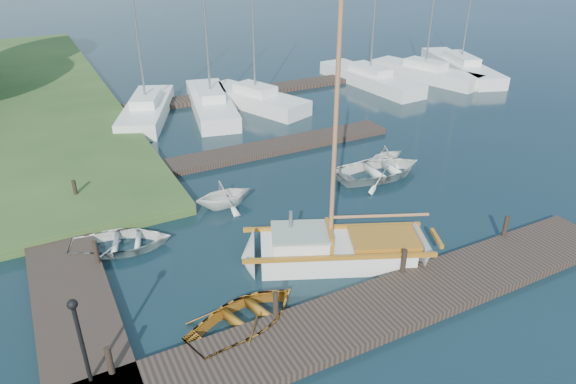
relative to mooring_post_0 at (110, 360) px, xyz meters
name	(u,v)px	position (x,y,z in m)	size (l,w,h in m)	color
ground	(288,220)	(7.50, 5.00, -0.70)	(160.00, 160.00, 0.00)	black
near_dock	(383,308)	(7.50, -1.00, -0.55)	(18.00, 2.20, 0.30)	black
left_dock	(60,244)	(-0.50, 7.00, -0.55)	(2.20, 18.00, 0.30)	black
far_dock	(263,149)	(9.50, 11.50, -0.55)	(14.00, 1.60, 0.30)	black
pontoon	(308,83)	(17.50, 21.00, -0.55)	(30.00, 1.60, 0.30)	black
mooring_post_0	(110,360)	(0.00, 0.00, 0.00)	(0.16, 0.16, 0.80)	black
mooring_post_1	(276,304)	(4.50, 0.00, 0.00)	(0.16, 0.16, 0.80)	black
mooring_post_2	(404,261)	(9.00, 0.00, 0.00)	(0.16, 0.16, 0.80)	black
mooring_post_3	(506,226)	(13.50, 0.00, 0.00)	(0.16, 0.16, 0.80)	black
mooring_post_4	(96,252)	(0.50, 5.00, 0.00)	(0.16, 0.16, 0.80)	black
mooring_post_5	(75,189)	(0.50, 10.00, 0.00)	(0.16, 0.16, 0.80)	black
lamp_post	(79,330)	(-0.50, 0.00, 1.17)	(0.24, 0.24, 2.44)	black
sailboat	(341,251)	(7.82, 1.80, -0.36)	(7.33, 4.70, 9.83)	white
dinghy	(246,316)	(3.71, 0.30, -0.33)	(2.53, 3.55, 0.73)	brown
tender_a	(121,240)	(1.42, 5.92, -0.35)	(2.43, 3.40, 0.70)	white
tender_b	(224,193)	(5.74, 7.13, -0.08)	(2.02, 2.34, 1.23)	white
tender_c	(380,168)	(12.95, 6.50, -0.27)	(2.95, 4.12, 0.85)	white
tender_d	(387,154)	(14.07, 7.49, -0.18)	(1.69, 1.96, 1.03)	white
marina_boat_0	(147,109)	(5.65, 19.32, -0.13)	(5.04, 7.91, 11.02)	white
marina_boat_1	(211,102)	(9.41, 18.74, -0.13)	(3.95, 8.71, 10.61)	white
marina_boat_2	(255,98)	(12.15, 18.28, -0.12)	(4.66, 7.67, 11.36)	white
marina_boat_5	(370,77)	(21.36, 19.02, -0.14)	(2.82, 9.27, 9.89)	white
marina_boat_6	(425,72)	(25.88, 18.44, -0.14)	(4.32, 8.70, 9.54)	white
marina_boat_7	(461,66)	(29.58, 18.63, -0.14)	(5.37, 10.42, 10.46)	white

